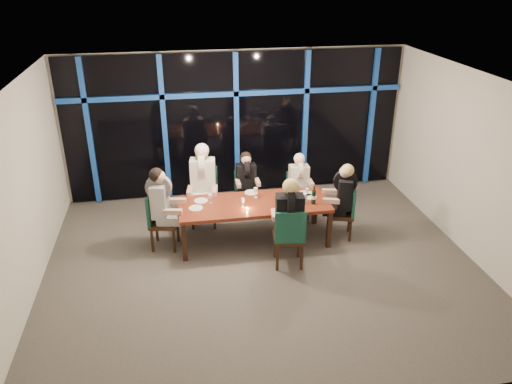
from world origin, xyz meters
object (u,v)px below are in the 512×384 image
Objects in this scene: chair_far_left at (204,193)px; diner_end_right at (343,190)px; diner_far_left at (203,174)px; chair_end_left at (159,218)px; diner_near_mid at (289,209)px; dining_table at (254,206)px; chair_far_mid at (246,191)px; diner_far_mid at (246,175)px; water_pitcher at (303,199)px; wine_bottle at (314,197)px; chair_far_right at (298,192)px; chair_near_mid at (289,235)px; chair_end_right at (346,210)px; diner_far_right at (299,177)px; diner_end_left at (162,197)px.

diner_end_right reaches higher than chair_far_left.
chair_end_left is at bearing -131.31° from diner_far_left.
diner_end_right is 0.90× the size of diner_near_mid.
dining_table is 2.91× the size of chair_far_mid.
chair_end_left is at bearing -16.79° from diner_near_mid.
diner_far_mid reaches higher than water_pitcher.
wine_bottle is (1.01, -0.20, 0.19)m from dining_table.
diner_far_left reaches higher than wine_bottle.
dining_table is at bearing -137.73° from chair_far_right.
wine_bottle is at bearing -122.47° from chair_near_mid.
chair_end_left is 1.16× the size of diner_far_mid.
diner_far_left is (-1.23, 1.70, 0.44)m from chair_near_mid.
diner_far_left is at bearing 151.59° from wine_bottle.
chair_end_right is 0.39m from diner_end_right.
chair_end_left is 1.18m from diner_far_left.
dining_table is 1.65m from chair_end_left.
wine_bottle is (2.65, -0.29, 0.31)m from chair_end_left.
diner_end_right reaches higher than chair_far_right.
diner_far_right is at bearing 72.13° from water_pitcher.
chair_far_mid is 1.96m from diner_end_right.
diner_near_mid reaches higher than diner_end_right.
diner_end_right is at bearing -36.61° from chair_far_mid.
chair_end_right reaches higher than water_pitcher.
diner_far_right is (2.65, 0.68, 0.28)m from chair_end_left.
water_pitcher is at bearing -11.35° from dining_table.
chair_end_left is at bearing -128.29° from chair_far_left.
diner_end_right reaches higher than diner_far_right.
diner_far_mid is at bearing -48.72° from diner_end_left.
chair_far_left is 0.87m from diner_far_mid.
diner_end_right reaches higher than chair_far_mid.
chair_end_left is 1.06× the size of chair_end_right.
wine_bottle is 0.18m from water_pitcher.
diner_end_left is at bearing -148.03° from chair_far_mid.
wine_bottle reaches higher than chair_end_left.
diner_end_right is 5.01× the size of water_pitcher.
diner_near_mid reaches higher than dining_table.
chair_end_right is 2.66m from diner_far_left.
chair_near_mid is at bearing -126.61° from water_pitcher.
chair_end_right is (2.44, -1.00, -0.07)m from chair_far_left.
chair_near_mid reaches higher than dining_table.
diner_far_left is 1.91m from water_pitcher.
chair_end_left is 1.08× the size of diner_end_right.
chair_far_left reaches higher than chair_end_left.
chair_end_right is (1.64, -0.12, -0.15)m from dining_table.
diner_far_left reaches higher than water_pitcher.
wine_bottle is (1.82, -0.98, -0.16)m from diner_far_left.
diner_far_left is (-0.01, -0.09, 0.43)m from chair_far_left.
diner_near_mid is (0.42, -0.83, 0.32)m from dining_table.
diner_far_mid is at bearing -70.31° from diner_near_mid.
chair_far_left reaches higher than chair_near_mid.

